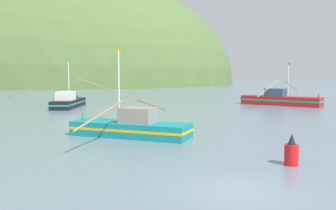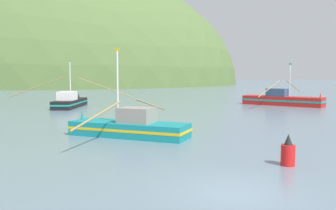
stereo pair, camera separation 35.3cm
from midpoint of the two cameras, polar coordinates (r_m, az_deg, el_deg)
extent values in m
plane|color=slate|center=(12.72, 11.06, -13.85)|extent=(600.00, 600.00, 0.00)
ellipsoid|color=#516B38|center=(174.86, -18.96, 3.25)|extent=(178.09, 142.47, 109.83)
cube|color=red|center=(50.04, 17.94, 0.67)|extent=(8.64, 10.00, 1.24)
cube|color=teal|center=(50.04, 17.94, 0.74)|extent=(8.73, 10.10, 0.22)
cone|color=red|center=(48.56, 23.47, 1.53)|extent=(0.28, 0.28, 0.70)
cube|color=#334C6B|center=(50.20, 17.26, 2.02)|extent=(3.33, 3.41, 1.06)
cylinder|color=silver|center=(49.62, 19.06, 3.81)|extent=(0.12, 0.12, 4.30)
cube|color=teal|center=(49.64, 19.14, 6.43)|extent=(0.25, 0.30, 0.20)
cylinder|color=#997F4C|center=(54.35, 19.63, 2.90)|extent=(5.40, 4.30, 1.99)
cylinder|color=#997F4C|center=(45.60, 16.04, 2.67)|extent=(5.40, 4.30, 1.99)
cube|color=#147F84|center=(23.30, -6.72, -4.02)|extent=(7.97, 6.63, 0.97)
cube|color=gold|center=(23.29, -6.72, -3.90)|extent=(8.05, 6.70, 0.17)
cone|color=#147F84|center=(25.15, -14.27, -1.57)|extent=(0.28, 0.28, 0.70)
cube|color=gray|center=(22.90, -5.44, -1.68)|extent=(2.79, 2.66, 1.00)
cylinder|color=silver|center=(23.43, -8.57, 3.04)|extent=(0.12, 0.12, 4.76)
cube|color=gold|center=(23.49, -8.65, 9.14)|extent=(0.31, 0.23, 0.20)
cylinder|color=#997F4C|center=(19.98, -11.71, -1.64)|extent=(3.02, 4.15, 1.26)
cylinder|color=#997F4C|center=(26.41, -3.00, 0.01)|extent=(3.02, 4.15, 1.26)
cube|color=black|center=(46.42, -16.29, 0.26)|extent=(4.37, 9.13, 1.02)
cube|color=teal|center=(46.42, -16.29, 0.33)|extent=(4.41, 9.22, 0.18)
cone|color=black|center=(50.28, -15.03, 1.61)|extent=(0.24, 0.24, 0.70)
cube|color=silver|center=(45.08, -16.79, 1.45)|extent=(2.51, 2.77, 1.08)
cylinder|color=silver|center=(46.43, -16.32, 3.89)|extent=(0.12, 0.12, 4.85)
cube|color=teal|center=(46.47, -16.40, 7.03)|extent=(0.12, 0.36, 0.20)
cylinder|color=#997F4C|center=(47.79, -21.64, 2.69)|extent=(6.74, 1.80, 2.57)
cylinder|color=#997F4C|center=(45.25, -10.76, 2.84)|extent=(6.74, 1.80, 2.57)
cylinder|color=red|center=(16.71, 19.18, -7.81)|extent=(0.63, 0.63, 0.95)
cone|color=black|center=(16.57, 19.25, -5.37)|extent=(0.38, 0.38, 0.50)
camera|label=1|loc=(0.18, -90.32, -0.03)|focal=36.81mm
camera|label=2|loc=(0.18, 89.68, 0.03)|focal=36.81mm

